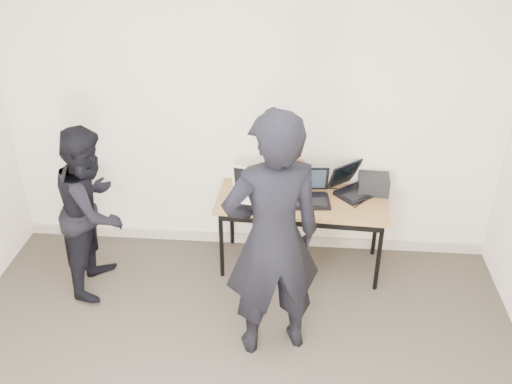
# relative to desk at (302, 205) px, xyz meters

# --- Properties ---
(room) EXTENTS (4.60, 4.60, 2.80)m
(room) POSITION_rel_desk_xyz_m (-0.49, -1.91, 0.69)
(room) COLOR #3D372E
(room) RESTS_ON ground
(desk) EXTENTS (1.53, 0.73, 0.72)m
(desk) POSITION_rel_desk_xyz_m (0.00, 0.00, 0.00)
(desk) COLOR olive
(desk) RESTS_ON ground
(laptop_beige) EXTENTS (0.38, 0.37, 0.26)m
(laptop_beige) POSITION_rel_desk_xyz_m (-0.49, -0.03, 0.11)
(laptop_beige) COLOR beige
(laptop_beige) RESTS_ON desk
(laptop_center) EXTENTS (0.38, 0.37, 0.27)m
(laptop_center) POSITION_rel_desk_xyz_m (0.06, 0.01, 0.12)
(laptop_center) COLOR black
(laptop_center) RESTS_ON desk
(laptop_right) EXTENTS (0.48, 0.48, 0.26)m
(laptop_right) POSITION_rel_desk_xyz_m (0.44, 0.17, 0.12)
(laptop_right) COLOR black
(laptop_right) RESTS_ON desk
(leather_satchel) EXTENTS (0.36, 0.18, 0.25)m
(leather_satchel) POSITION_rel_desk_xyz_m (-0.18, 0.23, 0.19)
(leather_satchel) COLOR brown
(leather_satchel) RESTS_ON desk
(tissue) EXTENTS (0.13, 0.10, 0.08)m
(tissue) POSITION_rel_desk_xyz_m (-0.15, 0.23, 0.34)
(tissue) COLOR white
(tissue) RESTS_ON leather_satchel
(equipment_box) EXTENTS (0.28, 0.24, 0.15)m
(equipment_box) POSITION_rel_desk_xyz_m (0.63, 0.19, 0.14)
(equipment_box) COLOR black
(equipment_box) RESTS_ON desk
(power_brick) EXTENTS (0.08, 0.06, 0.03)m
(power_brick) POSITION_rel_desk_xyz_m (-0.22, -0.17, 0.07)
(power_brick) COLOR black
(power_brick) RESTS_ON desk
(cables) EXTENTS (1.15, 0.41, 0.01)m
(cables) POSITION_rel_desk_xyz_m (-0.02, 0.00, 0.06)
(cables) COLOR black
(cables) RESTS_ON desk
(person_typist) EXTENTS (0.83, 0.68, 1.98)m
(person_typist) POSITION_rel_desk_xyz_m (-0.21, -1.03, 0.33)
(person_typist) COLOR black
(person_typist) RESTS_ON ground
(person_observer) EXTENTS (0.58, 0.74, 1.51)m
(person_observer) POSITION_rel_desk_xyz_m (-1.76, -0.37, 0.09)
(person_observer) COLOR black
(person_observer) RESTS_ON ground
(baseboard) EXTENTS (4.50, 0.03, 0.10)m
(baseboard) POSITION_rel_desk_xyz_m (-0.49, 0.33, -0.61)
(baseboard) COLOR #A9A08C
(baseboard) RESTS_ON ground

